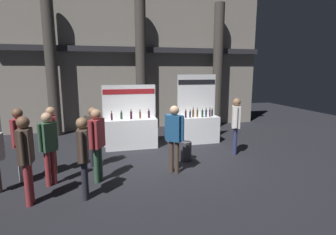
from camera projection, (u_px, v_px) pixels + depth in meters
name	position (u px, v px, depth m)	size (l,w,h in m)	color
ground_plane	(164.00, 161.00, 8.02)	(24.00, 24.00, 0.00)	black
hall_colonnade	(139.00, 59.00, 12.10)	(11.85, 1.04, 6.60)	gray
exhibitor_booth_0	(131.00, 131.00, 9.34)	(1.90, 0.66, 2.21)	white
exhibitor_booth_1	(199.00, 126.00, 10.06)	(1.52, 0.66, 2.57)	white
trash_bin	(185.00, 151.00, 8.06)	(0.37, 0.37, 0.59)	#38383D
visitor_0	(94.00, 133.00, 7.39)	(0.47, 0.31, 1.72)	#23232D
visitor_1	(174.00, 133.00, 6.96)	(0.44, 0.44, 1.83)	#47382D
visitor_2	(26.00, 153.00, 5.27)	(0.25, 0.51, 1.85)	maroon
visitor_3	(48.00, 143.00, 6.19)	(0.40, 0.39, 1.78)	maroon
visitor_4	(83.00, 151.00, 5.54)	(0.24, 0.61, 1.78)	#23232D
visitor_5	(20.00, 138.00, 6.45)	(0.29, 0.52, 1.83)	silver
visitor_6	(52.00, 135.00, 6.95)	(0.27, 0.46, 1.80)	#47382D
visitor_8	(97.00, 138.00, 6.39)	(0.40, 0.53, 1.82)	#33563D
visitor_9	(236.00, 121.00, 8.53)	(0.37, 0.48, 1.85)	navy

